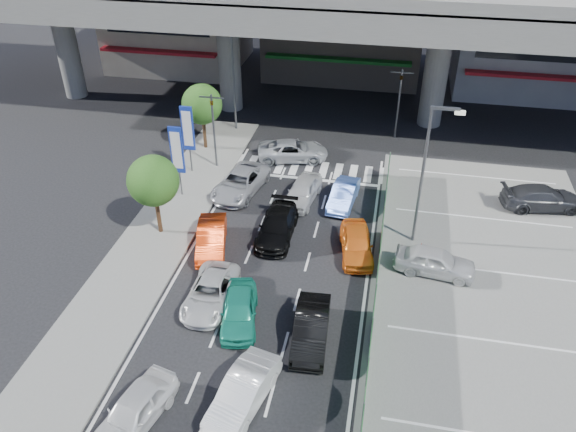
% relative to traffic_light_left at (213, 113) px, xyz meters
% --- Properties ---
extents(ground, '(120.00, 120.00, 0.00)m').
position_rel_traffic_light_left_xyz_m(ground, '(6.20, -12.00, -3.94)').
color(ground, black).
rests_on(ground, ground).
extents(parking_lot, '(12.00, 28.00, 0.06)m').
position_rel_traffic_light_left_xyz_m(parking_lot, '(17.20, -10.00, -3.91)').
color(parking_lot, slate).
rests_on(parking_lot, ground).
extents(sidewalk_left, '(4.00, 30.00, 0.12)m').
position_rel_traffic_light_left_xyz_m(sidewalk_left, '(-0.80, -8.00, -3.88)').
color(sidewalk_left, slate).
rests_on(sidewalk_left, ground).
extents(fence_run, '(0.16, 22.00, 1.80)m').
position_rel_traffic_light_left_xyz_m(fence_run, '(11.50, -11.00, -3.04)').
color(fence_run, '#1A4E23').
rests_on(fence_run, ground).
extents(expressway, '(64.00, 14.00, 10.75)m').
position_rel_traffic_light_left_xyz_m(expressway, '(6.20, 10.00, 4.83)').
color(expressway, slate).
rests_on(expressway, ground).
extents(building_east, '(12.00, 10.90, 12.00)m').
position_rel_traffic_light_left_xyz_m(building_east, '(22.20, 19.97, 2.06)').
color(building_east, gray).
rests_on(building_east, ground).
extents(traffic_light_left, '(1.60, 1.24, 5.20)m').
position_rel_traffic_light_left_xyz_m(traffic_light_left, '(0.00, 0.00, 0.00)').
color(traffic_light_left, '#595B60').
rests_on(traffic_light_left, ground).
extents(traffic_light_right, '(1.60, 1.24, 5.20)m').
position_rel_traffic_light_left_xyz_m(traffic_light_right, '(11.70, 7.00, 0.00)').
color(traffic_light_right, '#595B60').
rests_on(traffic_light_right, ground).
extents(street_lamp_right, '(1.65, 0.22, 8.00)m').
position_rel_traffic_light_left_xyz_m(street_lamp_right, '(13.37, -6.00, 0.83)').
color(street_lamp_right, '#595B60').
rests_on(street_lamp_right, ground).
extents(street_lamp_left, '(1.65, 0.22, 8.00)m').
position_rel_traffic_light_left_xyz_m(street_lamp_left, '(-0.13, 6.00, 0.83)').
color(street_lamp_left, '#595B60').
rests_on(street_lamp_left, ground).
extents(signboard_near, '(0.80, 0.14, 4.70)m').
position_rel_traffic_light_left_xyz_m(signboard_near, '(-1.00, -4.01, -0.87)').
color(signboard_near, '#595B60').
rests_on(signboard_near, ground).
extents(signboard_far, '(0.80, 0.14, 4.70)m').
position_rel_traffic_light_left_xyz_m(signboard_far, '(-1.40, -1.01, -0.87)').
color(signboard_far, '#595B60').
rests_on(signboard_far, ground).
extents(tree_near, '(2.80, 2.80, 4.80)m').
position_rel_traffic_light_left_xyz_m(tree_near, '(-0.80, -8.00, -0.55)').
color(tree_near, '#382314').
rests_on(tree_near, ground).
extents(tree_far, '(2.80, 2.80, 4.80)m').
position_rel_traffic_light_left_xyz_m(tree_far, '(-1.60, 2.50, -0.55)').
color(tree_far, '#382314').
rests_on(tree_far, ground).
extents(van_white_back_left, '(2.57, 4.33, 1.38)m').
position_rel_traffic_light_left_xyz_m(van_white_back_left, '(3.04, -19.96, -3.25)').
color(van_white_back_left, silver).
rests_on(van_white_back_left, ground).
extents(hatch_white_back_mid, '(2.37, 4.41, 1.38)m').
position_rel_traffic_light_left_xyz_m(hatch_white_back_mid, '(6.84, -18.36, -3.25)').
color(hatch_white_back_mid, white).
rests_on(hatch_white_back_mid, ground).
extents(sedan_white_mid_left, '(2.07, 4.41, 1.22)m').
position_rel_traffic_light_left_xyz_m(sedan_white_mid_left, '(3.77, -12.97, -3.33)').
color(sedan_white_mid_left, silver).
rests_on(sedan_white_mid_left, ground).
extents(taxi_teal_mid, '(2.39, 4.22, 1.35)m').
position_rel_traffic_light_left_xyz_m(taxi_teal_mid, '(5.45, -13.91, -3.26)').
color(taxi_teal_mid, '#1C947A').
rests_on(taxi_teal_mid, ground).
extents(hatch_black_mid_right, '(1.73, 4.27, 1.38)m').
position_rel_traffic_light_left_xyz_m(hatch_black_mid_right, '(8.87, -14.45, -3.25)').
color(hatch_black_mid_right, black).
rests_on(hatch_black_mid_right, ground).
extents(taxi_orange_left, '(2.44, 4.42, 1.38)m').
position_rel_traffic_light_left_xyz_m(taxi_orange_left, '(2.51, -8.86, -3.25)').
color(taxi_orange_left, '#F43D0E').
rests_on(taxi_orange_left, ground).
extents(sedan_black_mid, '(1.92, 4.65, 1.34)m').
position_rel_traffic_light_left_xyz_m(sedan_black_mid, '(5.74, -7.04, -3.26)').
color(sedan_black_mid, black).
rests_on(sedan_black_mid, ground).
extents(taxi_orange_right, '(2.32, 4.27, 1.38)m').
position_rel_traffic_light_left_xyz_m(taxi_orange_right, '(10.23, -7.80, -3.25)').
color(taxi_orange_right, orange).
rests_on(taxi_orange_right, ground).
extents(wagon_silver_front_left, '(3.13, 5.29, 1.38)m').
position_rel_traffic_light_left_xyz_m(wagon_silver_front_left, '(2.48, -2.85, -3.25)').
color(wagon_silver_front_left, '#A2A3A9').
rests_on(wagon_silver_front_left, ground).
extents(sedan_white_front_mid, '(2.19, 4.24, 1.38)m').
position_rel_traffic_light_left_xyz_m(sedan_white_front_mid, '(6.47, -3.07, -3.25)').
color(sedan_white_front_mid, silver).
rests_on(sedan_white_front_mid, ground).
extents(kei_truck_front_right, '(1.74, 3.98, 1.27)m').
position_rel_traffic_light_left_xyz_m(kei_truck_front_right, '(8.98, -2.96, -3.30)').
color(kei_truck_front_right, '#567EE5').
rests_on(kei_truck_front_right, ground).
extents(crossing_wagon_silver, '(5.21, 3.27, 1.34)m').
position_rel_traffic_light_left_xyz_m(crossing_wagon_silver, '(4.87, 2.14, -3.26)').
color(crossing_wagon_silver, '#B1B5B9').
rests_on(crossing_wagon_silver, ground).
extents(parked_sedan_white, '(4.25, 2.12, 1.39)m').
position_rel_traffic_light_left_xyz_m(parked_sedan_white, '(14.28, -8.64, -3.18)').
color(parked_sedan_white, silver).
rests_on(parked_sedan_white, parking_lot).
extents(parked_sedan_dgrey, '(5.08, 2.75, 1.40)m').
position_rel_traffic_light_left_xyz_m(parked_sedan_dgrey, '(20.69, -1.15, -3.18)').
color(parked_sedan_dgrey, '#313236').
rests_on(parked_sedan_dgrey, parking_lot).
extents(traffic_cone, '(0.41, 0.41, 0.67)m').
position_rel_traffic_light_left_xyz_m(traffic_cone, '(13.63, -7.13, -3.54)').
color(traffic_cone, '#F9300D').
rests_on(traffic_cone, parking_lot).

